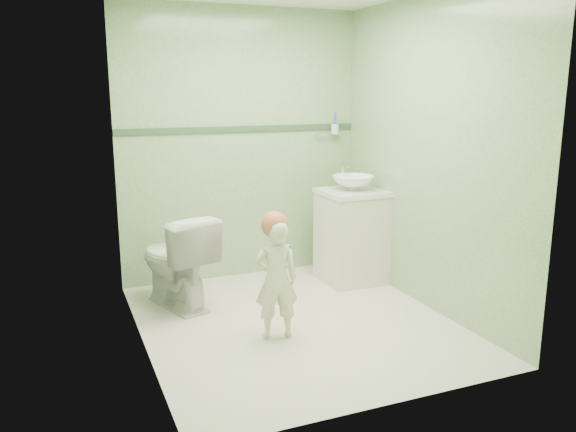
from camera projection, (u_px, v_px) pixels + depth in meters
name	position (u px, v px, depth m)	size (l,w,h in m)	color
ground	(296.00, 322.00, 4.30)	(2.50, 2.50, 0.00)	white
room_shell	(296.00, 162.00, 4.04)	(2.50, 2.54, 2.40)	#86AD7A
trim_stripe	(241.00, 129.00, 5.12)	(2.20, 0.02, 0.05)	#335138
vanity	(351.00, 238.00, 5.16)	(0.52, 0.50, 0.80)	silver
counter	(353.00, 192.00, 5.07)	(0.54, 0.52, 0.04)	white
basin	(353.00, 183.00, 5.05)	(0.37, 0.37, 0.13)	white
faucet	(343.00, 171.00, 5.20)	(0.03, 0.13, 0.18)	silver
cup_holder	(334.00, 129.00, 5.41)	(0.26, 0.07, 0.21)	silver
toilet	(176.00, 260.00, 4.55)	(0.42, 0.74, 0.75)	white
toddler	(276.00, 280.00, 3.96)	(0.30, 0.20, 0.84)	beige
hair_cap	(274.00, 225.00, 3.90)	(0.19, 0.19, 0.19)	#BC6540
teal_toothbrush	(291.00, 247.00, 3.80)	(0.11, 0.14, 0.08)	#019A78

